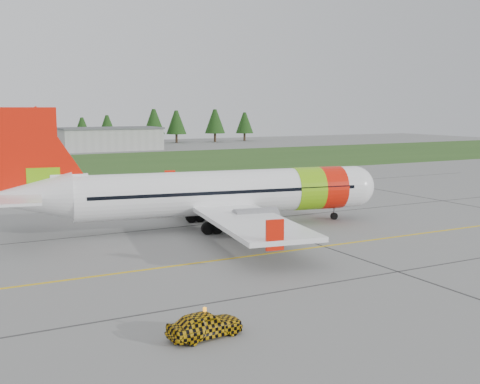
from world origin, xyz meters
TOP-DOWN VIEW (x-y plane):
  - ground at (0.00, 0.00)m, footprint 320.00×320.00m
  - aircraft at (5.99, 18.50)m, footprint 34.07×31.76m
  - follow_me_car at (-5.42, -4.20)m, footprint 1.35×1.55m
  - grass_strip at (0.00, 82.00)m, footprint 320.00×50.00m
  - taxi_guideline at (0.00, 8.00)m, footprint 120.00×0.25m
  - hangar_east at (25.00, 118.00)m, footprint 24.00×12.00m

SIDE VIEW (x-z plane):
  - ground at x=0.00m, z-range 0.00..0.00m
  - taxi_guideline at x=0.00m, z-range 0.00..0.02m
  - grass_strip at x=0.00m, z-range 0.00..0.03m
  - follow_me_car at x=-5.42m, z-range 0.00..3.56m
  - hangar_east at x=25.00m, z-range 0.00..5.20m
  - aircraft at x=5.99m, z-range -2.19..8.18m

